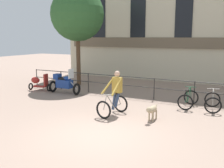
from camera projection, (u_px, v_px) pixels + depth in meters
The scene contains 10 objects.
ground_plane at pixel (99, 134), 8.13m from camera, with size 60.00×60.00×0.00m, color gray.
canal_railing at pixel (154, 85), 12.53m from camera, with size 15.05×0.05×1.05m.
building_facade at pixel (186, 5), 16.80m from camera, with size 18.00×0.72×10.11m.
cyclist_with_bike at pixel (114, 95), 10.10m from camera, with size 0.85×1.26×1.70m.
dog at pixel (152, 110), 9.43m from camera, with size 0.24×0.96×0.57m.
parked_motorcycle at pixel (64, 83), 13.95m from camera, with size 1.71×0.63×1.35m.
parked_bicycle_near_lamp at pixel (188, 99), 11.21m from camera, with size 0.69×1.13×0.86m.
parked_bicycle_mid_left at pixel (213, 102), 10.76m from camera, with size 0.81×1.19×0.86m.
parked_scooter at pixel (39, 82), 14.74m from camera, with size 1.33×0.60×0.96m.
tree_canalside_left at pixel (77, 15), 15.91m from camera, with size 3.26×3.26×5.97m.
Camera 1 is at (3.97, -6.64, 2.98)m, focal length 42.00 mm.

